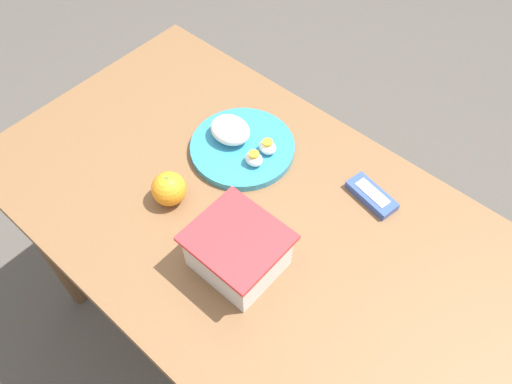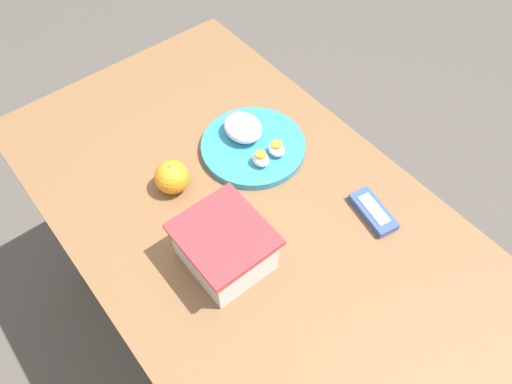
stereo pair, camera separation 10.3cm
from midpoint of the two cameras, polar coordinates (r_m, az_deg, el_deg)
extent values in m
plane|color=#4C4742|center=(1.70, 1.21, -16.31)|extent=(10.00, 10.00, 0.00)
cube|color=brown|center=(1.05, 1.88, -2.92)|extent=(1.18, 0.68, 0.03)
cylinder|color=brown|center=(1.42, 26.22, -19.04)|extent=(0.05, 0.05, 0.70)
cylinder|color=brown|center=(1.71, -2.69, 7.13)|extent=(0.05, 0.05, 0.70)
cylinder|color=brown|center=(1.58, -19.42, -2.76)|extent=(0.05, 0.05, 0.70)
cube|color=white|center=(0.94, -0.44, -6.68)|extent=(0.15, 0.14, 0.09)
cube|color=#CCBC84|center=(0.95, -0.44, -7.12)|extent=(0.14, 0.13, 0.06)
cube|color=red|center=(0.90, -0.46, -5.09)|extent=(0.17, 0.15, 0.01)
ellipsoid|color=gray|center=(0.91, 0.36, -8.72)|extent=(0.06, 0.05, 0.03)
ellipsoid|color=gray|center=(0.95, -1.82, -4.53)|extent=(0.06, 0.04, 0.03)
sphere|color=orange|center=(1.05, -6.85, 1.51)|extent=(0.07, 0.07, 0.07)
cylinder|color=#4C662D|center=(1.03, -7.03, 2.69)|extent=(0.01, 0.01, 0.00)
cylinder|color=teal|center=(1.14, 2.26, 5.05)|extent=(0.24, 0.24, 0.02)
ellipsoid|color=white|center=(1.13, 1.12, 7.22)|extent=(0.10, 0.08, 0.05)
ellipsoid|color=white|center=(1.10, 5.05, 4.71)|extent=(0.04, 0.03, 0.03)
cylinder|color=#F4A823|center=(1.09, 5.11, 5.27)|extent=(0.02, 0.02, 0.01)
ellipsoid|color=white|center=(1.08, 3.26, 3.58)|extent=(0.04, 0.03, 0.03)
cylinder|color=#F4A823|center=(1.07, 3.30, 4.14)|extent=(0.02, 0.02, 0.01)
cube|color=#334C9E|center=(1.07, 15.96, -2.39)|extent=(0.12, 0.07, 0.02)
cube|color=white|center=(1.06, 16.08, -2.08)|extent=(0.08, 0.04, 0.00)
camera|label=1|loc=(0.05, -87.13, 3.92)|focal=35.00mm
camera|label=2|loc=(0.05, 92.87, -3.92)|focal=35.00mm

